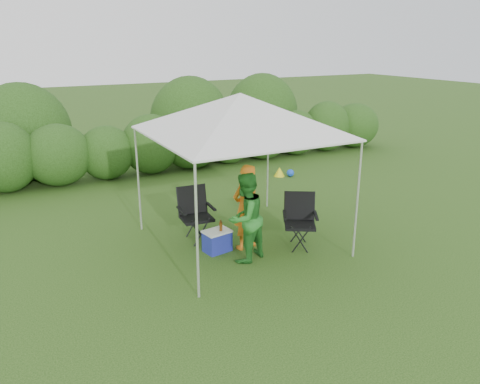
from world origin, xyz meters
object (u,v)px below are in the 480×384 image
man (246,207)px  woman (245,218)px  canopy (240,114)px  cooler (217,241)px  chair_left (195,210)px  chair_right (300,217)px

man → woman: (-0.25, -0.44, -0.01)m
canopy → man: bearing=-94.6°
canopy → cooler: 2.33m
chair_left → woman: 1.35m
canopy → chair_right: canopy is taller
woman → cooler: (-0.29, 0.55, -0.59)m
canopy → chair_left: bearing=141.2°
chair_left → man: bearing=-46.7°
chair_right → woman: 1.22m
chair_left → cooler: size_ratio=1.94×
woman → cooler: woman is taller
chair_left → man: (0.67, -0.83, 0.21)m
canopy → man: (-0.02, -0.27, -1.66)m
chair_right → chair_left: size_ratio=0.97×
chair_right → man: bearing=-171.0°
man → woman: bearing=47.4°
chair_left → woman: (0.42, -1.27, 0.21)m
woman → cooler: size_ratio=2.97×
man → woman: man is taller
woman → chair_right: bearing=160.9°
woman → man: bearing=-142.4°
chair_right → chair_left: (-1.61, 1.20, 0.01)m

